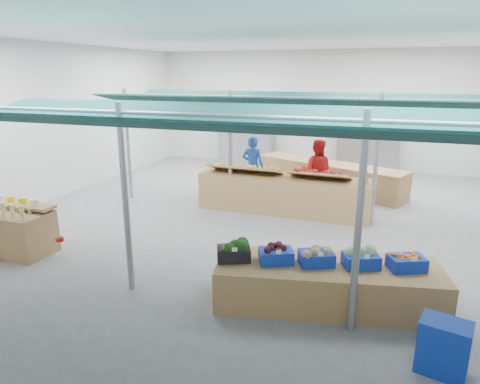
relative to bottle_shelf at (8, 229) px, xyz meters
The scene contains 23 objects.
floor 5.44m from the bottle_shelf, 39.98° to the left, with size 13.00×13.00×0.00m, color slate.
hall 6.81m from the bottle_shelf, 49.83° to the left, with size 13.00×13.00×13.00m.
pole_grid 5.38m from the bottle_shelf, 19.47° to the left, with size 10.00×4.60×3.00m.
awnings 5.70m from the bottle_shelf, 19.47° to the left, with size 9.50×7.08×0.30m.
back_shelving_left 9.64m from the bottle_shelf, 80.10° to the left, with size 2.00×0.50×2.00m, color #B23F33.
back_shelving_right 11.32m from the bottle_shelf, 57.02° to the left, with size 2.00×0.50×2.00m, color #B23F33.
bottle_shelf is the anchor object (origin of this frame).
veg_counter 6.24m from the bottle_shelf, ahead, with size 3.32×1.11×0.65m, color olive.
fruit_counter 6.19m from the bottle_shelf, 43.32° to the left, with size 4.29×1.02×0.92m, color olive.
far_counter 8.51m from the bottle_shelf, 51.97° to the left, with size 4.61×0.92×0.83m, color olive.
crate_stack 7.81m from the bottle_shelf, ahead, with size 0.55×0.38×0.66m, color #0F31A9.
vendor_left 6.30m from the bottle_shelf, 58.29° to the left, with size 0.63×0.41×1.72m, color #174198.
vendor_right 7.41m from the bottle_shelf, 46.34° to the left, with size 0.83×0.65×1.72m, color #B41816.
crate_broccoli 4.86m from the bottle_shelf, ahead, with size 0.60×0.53×0.35m.
crate_beets 5.48m from the bottle_shelf, ahead, with size 0.60×0.53×0.29m.
crate_celeriac 6.06m from the bottle_shelf, ahead, with size 0.60×0.53×0.31m.
crate_cabbage 6.70m from the bottle_shelf, ahead, with size 0.60×0.53×0.35m.
crate_carrots 7.33m from the bottle_shelf, ahead, with size 0.60×0.53×0.29m.
sparrow 4.75m from the bottle_shelf, ahead, with size 0.12×0.09×0.11m.
pole_ribbon 3.00m from the bottle_shelf, 27.94° to the right, with size 0.12×0.12×0.28m.
apple_heap_yellow 5.46m from the bottle_shelf, 50.06° to the left, with size 1.92×0.75×0.27m.
apple_heap_red 6.81m from the bottle_shelf, 37.59° to the left, with size 1.52×0.74×0.27m.
pineapple 7.68m from the bottle_shelf, 32.61° to the left, with size 0.14×0.14×0.39m.
Camera 1 is at (2.82, -9.35, 3.41)m, focal length 32.00 mm.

